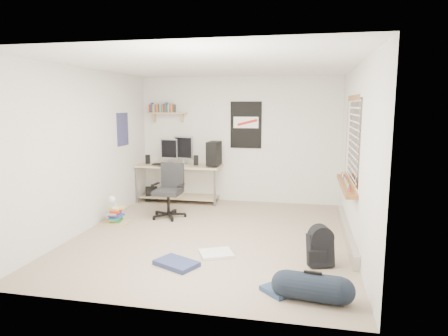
% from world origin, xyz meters
% --- Properties ---
extents(floor, '(4.00, 4.50, 0.01)m').
position_xyz_m(floor, '(0.00, 0.00, -0.01)').
color(floor, gray).
rests_on(floor, ground).
extents(ceiling, '(4.00, 4.50, 0.01)m').
position_xyz_m(ceiling, '(0.00, 0.00, 2.50)').
color(ceiling, white).
rests_on(ceiling, ground).
extents(back_wall, '(4.00, 0.01, 2.50)m').
position_xyz_m(back_wall, '(0.00, 2.25, 1.25)').
color(back_wall, silver).
rests_on(back_wall, ground).
extents(left_wall, '(0.01, 4.50, 2.50)m').
position_xyz_m(left_wall, '(-2.00, 0.00, 1.25)').
color(left_wall, silver).
rests_on(left_wall, ground).
extents(right_wall, '(0.01, 4.50, 2.50)m').
position_xyz_m(right_wall, '(2.00, 0.00, 1.25)').
color(right_wall, silver).
rests_on(right_wall, ground).
extents(desk, '(1.87, 1.23, 0.79)m').
position_xyz_m(desk, '(-1.16, 2.00, 0.36)').
color(desk, tan).
rests_on(desk, floor).
extents(monitor_left, '(0.37, 0.13, 0.40)m').
position_xyz_m(monitor_left, '(-1.36, 1.94, 0.98)').
color(monitor_left, '#9C9DA1').
rests_on(monitor_left, desk).
extents(monitor_right, '(0.43, 0.21, 0.45)m').
position_xyz_m(monitor_right, '(-1.06, 1.94, 1.01)').
color(monitor_right, '#929397').
rests_on(monitor_right, desk).
extents(pc_tower, '(0.22, 0.44, 0.46)m').
position_xyz_m(pc_tower, '(-0.42, 1.87, 1.01)').
color(pc_tower, black).
rests_on(pc_tower, desk).
extents(keyboard, '(0.43, 0.16, 0.02)m').
position_xyz_m(keyboard, '(-1.40, 1.68, 0.80)').
color(keyboard, black).
rests_on(keyboard, desk).
extents(speaker_left, '(0.11, 0.11, 0.18)m').
position_xyz_m(speaker_left, '(-1.75, 1.77, 0.87)').
color(speaker_left, black).
rests_on(speaker_left, desk).
extents(speaker_right, '(0.12, 0.12, 0.19)m').
position_xyz_m(speaker_right, '(-0.76, 1.78, 0.88)').
color(speaker_right, black).
rests_on(speaker_right, desk).
extents(office_chair, '(0.66, 0.66, 0.94)m').
position_xyz_m(office_chair, '(-0.99, 0.81, 0.49)').
color(office_chair, black).
rests_on(office_chair, floor).
extents(wall_shelf, '(0.80, 0.22, 0.24)m').
position_xyz_m(wall_shelf, '(-1.45, 2.14, 1.78)').
color(wall_shelf, tan).
rests_on(wall_shelf, back_wall).
extents(poster_back_wall, '(0.62, 0.03, 0.92)m').
position_xyz_m(poster_back_wall, '(0.15, 2.23, 1.55)').
color(poster_back_wall, black).
rests_on(poster_back_wall, back_wall).
extents(poster_left_wall, '(0.02, 0.42, 0.60)m').
position_xyz_m(poster_left_wall, '(-1.99, 1.20, 1.50)').
color(poster_left_wall, navy).
rests_on(poster_left_wall, left_wall).
extents(window, '(0.10, 1.50, 1.26)m').
position_xyz_m(window, '(1.95, 0.30, 1.45)').
color(window, brown).
rests_on(window, right_wall).
extents(baseboard_heater, '(0.08, 2.50, 0.18)m').
position_xyz_m(baseboard_heater, '(1.96, 0.30, 0.09)').
color(baseboard_heater, '#B7B2A8').
rests_on(baseboard_heater, floor).
extents(backpack, '(0.35, 0.31, 0.40)m').
position_xyz_m(backpack, '(1.54, -0.85, 0.20)').
color(backpack, black).
rests_on(backpack, floor).
extents(duffel_bag, '(0.31, 0.31, 0.56)m').
position_xyz_m(duffel_bag, '(1.44, -1.77, 0.14)').
color(duffel_bag, black).
rests_on(duffel_bag, floor).
extents(tshirt, '(0.52, 0.49, 0.04)m').
position_xyz_m(tshirt, '(0.22, -0.77, 0.02)').
color(tshirt, silver).
rests_on(tshirt, floor).
extents(jeans_a, '(0.60, 0.52, 0.06)m').
position_xyz_m(jeans_a, '(-0.18, -1.21, 0.03)').
color(jeans_a, navy).
rests_on(jeans_a, floor).
extents(jeans_b, '(0.51, 0.52, 0.05)m').
position_xyz_m(jeans_b, '(1.14, -1.61, 0.03)').
color(jeans_b, '#22334E').
rests_on(jeans_b, floor).
extents(book_stack, '(0.47, 0.41, 0.29)m').
position_xyz_m(book_stack, '(-1.75, 0.31, 0.15)').
color(book_stack, brown).
rests_on(book_stack, floor).
extents(desk_lamp, '(0.16, 0.24, 0.22)m').
position_xyz_m(desk_lamp, '(-1.73, 0.29, 0.38)').
color(desk_lamp, white).
rests_on(desk_lamp, book_stack).
extents(subwoofer, '(0.30, 0.30, 0.26)m').
position_xyz_m(subwoofer, '(-1.75, 1.92, 0.14)').
color(subwoofer, black).
rests_on(subwoofer, floor).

